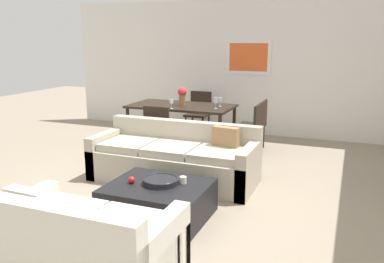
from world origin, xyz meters
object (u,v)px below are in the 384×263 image
(loveseat_white, at_px, (82,246))
(candle_jar, at_px, (183,180))
(dining_chair_right_far, at_px, (257,122))
(sofa_beige, at_px, (175,160))
(decorative_bowl, at_px, (161,181))
(dining_table, at_px, (181,109))
(centerpiece_vase, at_px, (182,95))
(dining_chair_head, at_px, (199,110))
(dining_chair_right_near, at_px, (251,127))
(apple_on_coffee_table, at_px, (132,180))
(dining_chair_foot, at_px, (160,128))
(wine_glass_right_far, at_px, (220,100))
(wine_glass_foot, at_px, (171,102))
(wine_glass_right_near, at_px, (216,101))
(coffee_table, at_px, (158,201))

(loveseat_white, xyz_separation_m, candle_jar, (0.29, 1.42, 0.13))
(loveseat_white, relative_size, dining_chair_right_far, 1.69)
(sofa_beige, distance_m, decorative_bowl, 1.18)
(sofa_beige, xyz_separation_m, candle_jar, (0.56, -1.02, 0.13))
(sofa_beige, bearing_deg, dining_table, 110.53)
(dining_chair_right_far, height_order, centerpiece_vase, centerpiece_vase)
(sofa_beige, bearing_deg, dining_chair_head, 103.93)
(dining_chair_right_near, height_order, dining_chair_head, same)
(apple_on_coffee_table, distance_m, dining_chair_head, 3.94)
(dining_chair_foot, xyz_separation_m, wine_glass_right_far, (0.69, 1.02, 0.36))
(dining_chair_right_far, relative_size, dining_chair_right_near, 1.00)
(dining_chair_head, distance_m, wine_glass_right_far, 1.10)
(dining_chair_head, relative_size, wine_glass_foot, 5.25)
(wine_glass_foot, bearing_deg, candle_jar, -62.67)
(sofa_beige, distance_m, dining_chair_right_far, 2.10)
(dining_chair_right_far, height_order, dining_chair_head, same)
(candle_jar, bearing_deg, sofa_beige, 118.57)
(sofa_beige, distance_m, apple_on_coffee_table, 1.24)
(dining_table, height_order, wine_glass_right_far, wine_glass_right_far)
(candle_jar, distance_m, dining_chair_right_near, 2.57)
(wine_glass_foot, height_order, wine_glass_right_near, wine_glass_right_near)
(decorative_bowl, distance_m, dining_chair_right_far, 3.12)
(coffee_table, bearing_deg, loveseat_white, -92.10)
(wine_glass_foot, relative_size, centerpiece_vase, 0.52)
(sofa_beige, relative_size, coffee_table, 2.11)
(dining_table, xyz_separation_m, wine_glass_foot, (-0.00, -0.43, 0.19))
(dining_table, bearing_deg, loveseat_white, -77.51)
(dining_chair_right_near, bearing_deg, dining_table, 170.67)
(decorative_bowl, height_order, wine_glass_foot, wine_glass_foot)
(decorative_bowl, xyz_separation_m, dining_chair_foot, (-0.99, 1.99, 0.09))
(wine_glass_foot, xyz_separation_m, wine_glass_right_near, (0.69, 0.31, 0.01))
(dining_chair_head, distance_m, wine_glass_foot, 1.37)
(coffee_table, bearing_deg, apple_on_coffee_table, -166.41)
(sofa_beige, distance_m, wine_glass_right_far, 1.97)
(coffee_table, relative_size, wine_glass_foot, 6.41)
(dining_chair_right_near, relative_size, dining_chair_foot, 1.00)
(dining_table, height_order, dining_chair_right_far, dining_chair_right_far)
(sofa_beige, bearing_deg, dining_chair_right_far, 71.01)
(dining_chair_head, bearing_deg, loveseat_white, -79.65)
(dining_chair_head, bearing_deg, apple_on_coffee_table, -79.90)
(wine_glass_right_far, bearing_deg, dining_chair_head, 131.63)
(sofa_beige, relative_size, apple_on_coffee_table, 29.59)
(dining_table, relative_size, dining_chair_right_far, 2.12)
(centerpiece_vase, bearing_deg, dining_chair_foot, -91.52)
(candle_jar, bearing_deg, centerpiece_vase, 113.32)
(coffee_table, relative_size, dining_chair_head, 1.22)
(dining_chair_right_near, distance_m, wine_glass_foot, 1.40)
(apple_on_coffee_table, relative_size, dining_chair_foot, 0.09)
(candle_jar, bearing_deg, dining_chair_head, 108.30)
(dining_chair_foot, bearing_deg, centerpiece_vase, 88.48)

